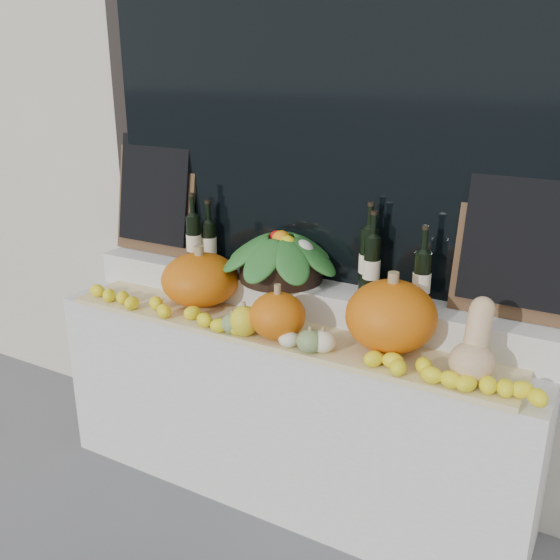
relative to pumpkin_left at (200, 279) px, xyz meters
The scene contains 18 objects.
storefront_facade 1.50m from the pumpkin_left, 58.79° to the left, with size 7.00×0.94×4.50m.
display_sill 0.75m from the pumpkin_left, ahead, with size 2.30×0.55×0.88m, color silver.
rear_tier 0.50m from the pumpkin_left, 22.19° to the left, with size 2.30×0.25×0.16m, color silver.
straw_bedding 0.49m from the pumpkin_left, 10.83° to the right, with size 2.10×0.32×0.03m, color tan.
pumpkin_left is the anchor object (origin of this frame).
pumpkin_right 0.97m from the pumpkin_left, ahead, with size 0.37×0.37×0.29m, color #D8650B.
pumpkin_center 0.53m from the pumpkin_left, 16.52° to the right, with size 0.24×0.24×0.20m, color #D8650B.
butternut_squash 1.32m from the pumpkin_left, ahead, with size 0.17×0.22×0.30m.
decorative_gourds 0.56m from the pumpkin_left, 21.08° to the right, with size 0.52×0.14×0.16m.
lemon_heap 0.51m from the pumpkin_left, 23.31° to the right, with size 2.20×0.16×0.06m, color yellow, non-canonical shape.
produce_bowl 0.41m from the pumpkin_left, 26.40° to the left, with size 0.60×0.60×0.25m.
wine_bottle_far_left 0.25m from the pumpkin_left, 133.60° to the left, with size 0.08×0.08×0.37m.
wine_bottle_near_left 0.26m from the pumpkin_left, 113.94° to the left, with size 0.08×0.08×0.33m.
wine_bottle_tall 0.81m from the pumpkin_left, 14.82° to the left, with size 0.08×0.08×0.41m.
wine_bottle_near_right 0.83m from the pumpkin_left, 12.70° to the left, with size 0.08×0.08×0.38m.
wine_bottle_far_right 1.05m from the pumpkin_left, ahead, with size 0.08×0.08×0.35m.
chalkboard_left 0.62m from the pumpkin_left, 151.52° to the left, with size 0.50×0.13×0.61m.
chalkboard_right 1.44m from the pumpkin_left, 10.28° to the left, with size 0.50×0.13×0.61m.
Camera 1 is at (1.25, -0.76, 2.02)m, focal length 40.00 mm.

